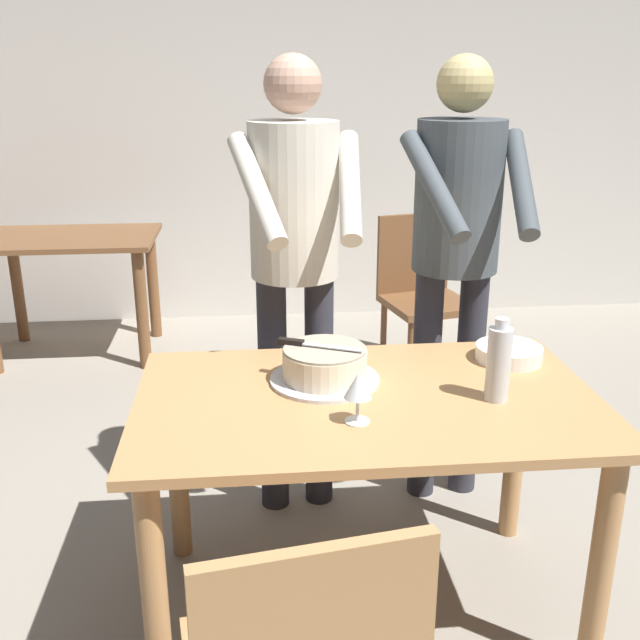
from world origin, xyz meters
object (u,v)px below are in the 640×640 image
person_cutting_cake (295,243)px  background_table (73,263)px  background_chair_0 (422,290)px  cake_on_platter (325,366)px  main_dining_table (366,434)px  plate_stack (509,353)px  water_bottle (499,363)px  wine_glass_near (358,387)px  cake_knife (303,344)px  person_standing_beside (457,237)px

person_cutting_cake → background_table: size_ratio=1.72×
background_chair_0 → cake_on_platter: bearing=-112.2°
main_dining_table → plate_stack: plate_stack is taller
plate_stack → water_bottle: water_bottle is taller
main_dining_table → plate_stack: size_ratio=6.22×
wine_glass_near → background_table: (-1.33, 2.58, -0.28)m
person_cutting_cake → cake_on_platter: bearing=-83.8°
person_cutting_cake → background_chair_0: (0.80, 1.31, -0.58)m
main_dining_table → wine_glass_near: bearing=-108.1°
cake_knife → wine_glass_near: size_ratio=1.77×
water_bottle → background_chair_0: 2.05m
background_chair_0 → person_cutting_cake: bearing=-121.3°
wine_glass_near → person_cutting_cake: (-0.12, 0.79, 0.22)m
main_dining_table → cake_knife: 0.33m
wine_glass_near → person_cutting_cake: 0.83m
plate_stack → cake_knife: bearing=-172.9°
main_dining_table → wine_glass_near: 0.29m
background_table → person_cutting_cake: bearing=-55.7°
wine_glass_near → background_chair_0: background_chair_0 is taller
water_bottle → person_cutting_cake: 0.90m
background_table → plate_stack: bearing=-48.9°
plate_stack → person_standing_beside: person_standing_beside is taller
main_dining_table → background_chair_0: (0.63, 1.94, -0.13)m
background_table → cake_on_platter: bearing=-61.0°
main_dining_table → background_table: main_dining_table is taller
cake_on_platter → water_bottle: size_ratio=1.36×
main_dining_table → person_cutting_cake: (-0.17, 0.63, 0.45)m
main_dining_table → person_cutting_cake: bearing=105.1°
main_dining_table → cake_on_platter: bearing=133.8°
background_chair_0 → cake_knife: bearing=-114.3°
cake_knife → background_table: 2.59m
main_dining_table → person_cutting_cake: 0.79m
cake_on_platter → person_standing_beside: bearing=44.4°
cake_knife → water_bottle: 0.59m
water_bottle → person_standing_beside: size_ratio=0.15×
background_table → background_chair_0: background_chair_0 is taller
cake_knife → wine_glass_near: bearing=-68.3°
person_cutting_cake → main_dining_table: bearing=-74.9°
wine_glass_near → background_chair_0: 2.24m
wine_glass_near → plate_stack: bearing=35.3°
main_dining_table → cake_knife: (-0.18, 0.15, 0.24)m
person_cutting_cake → wine_glass_near: bearing=-81.7°
wine_glass_near → water_bottle: bearing=13.9°
water_bottle → background_table: (-1.76, 2.48, -0.29)m
cake_on_platter → cake_knife: cake_knife is taller
wine_glass_near → person_standing_beside: (0.49, 0.82, 0.22)m
cake_knife → background_chair_0: (0.81, 1.79, -0.37)m
cake_on_platter → person_standing_beside: 0.82m
main_dining_table → cake_on_platter: 0.24m
cake_on_platter → cake_knife: size_ratio=1.33×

